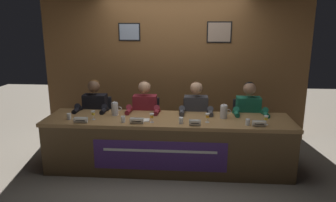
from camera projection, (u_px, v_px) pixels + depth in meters
The scene contains 26 objects.
ground_plane at pixel (168, 167), 4.67m from camera, with size 12.00×12.00×0.00m, color gray.
wall_back_panelled at pixel (174, 67), 5.67m from camera, with size 4.68×0.14×2.60m.
conference_table at pixel (167, 137), 4.43m from camera, with size 3.48×0.81×0.76m.
chair_far_left at pixel (99, 125), 5.22m from camera, with size 0.44×0.44×0.88m.
panelist_far_left at pixel (94, 113), 4.96m from camera, with size 0.51×0.48×1.21m.
nameplate_far_left at pixel (81, 120), 4.25m from camera, with size 0.19×0.06×0.08m.
juice_glass_far_left at pixel (93, 114), 4.40m from camera, with size 0.06×0.06×0.12m.
water_cup_far_left at pixel (69, 117), 4.42m from camera, with size 0.06×0.06×0.08m.
chair_center_left at pixel (146, 127), 5.16m from camera, with size 0.44×0.44×0.88m.
panelist_center_left at pixel (144, 114), 4.90m from camera, with size 0.51×0.48×1.21m.
nameplate_center_left at pixel (137, 121), 4.22m from camera, with size 0.18×0.06×0.08m.
juice_glass_center_left at pixel (152, 116), 4.27m from camera, with size 0.06×0.06×0.12m.
water_cup_center_left at pixel (123, 119), 4.29m from camera, with size 0.06×0.06×0.08m.
chair_center_right at pixel (195, 128), 5.10m from camera, with size 0.44×0.44×0.88m.
panelist_center_right at pixel (196, 115), 4.84m from camera, with size 0.51×0.48×1.21m.
nameplate_center_right at pixel (195, 123), 4.14m from camera, with size 0.16×0.06×0.08m.
juice_glass_center_right at pixel (207, 116), 4.28m from camera, with size 0.06×0.06×0.12m.
water_cup_center_right at pixel (181, 121), 4.24m from camera, with size 0.06×0.06×0.08m.
chair_far_right at pixel (245, 129), 5.04m from camera, with size 0.44×0.44×0.88m.
panelist_far_right at pixel (249, 116), 4.78m from camera, with size 0.51×0.48×1.21m.
nameplate_far_right at pixel (259, 124), 4.11m from camera, with size 0.17×0.06×0.08m.
juice_glass_far_right at pixel (266, 119), 4.17m from camera, with size 0.06×0.06×0.12m.
water_cup_far_right at pixel (248, 122), 4.17m from camera, with size 0.06×0.06×0.08m.
water_pitcher_left_side at pixel (115, 109), 4.60m from camera, with size 0.15×0.10×0.21m.
water_pitcher_right_side at pixel (224, 112), 4.46m from camera, with size 0.15×0.10×0.21m.
document_stack_center_left at pixel (142, 120), 4.37m from camera, with size 0.22×0.17×0.01m.
Camera 1 is at (0.33, -4.28, 2.07)m, focal length 33.91 mm.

